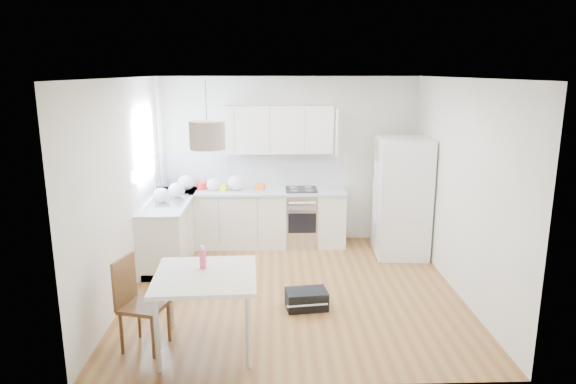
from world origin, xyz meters
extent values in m
plane|color=brown|center=(0.00, 0.00, 0.00)|extent=(4.20, 4.20, 0.00)
plane|color=white|center=(0.00, 0.00, 2.70)|extent=(4.20, 4.20, 0.00)
plane|color=beige|center=(0.00, 2.10, 1.35)|extent=(4.20, 0.00, 4.20)
plane|color=beige|center=(-2.10, 0.00, 1.35)|extent=(0.00, 4.20, 4.20)
plane|color=beige|center=(2.10, 0.00, 1.35)|extent=(0.00, 4.20, 4.20)
cube|color=#BFE0F9|center=(-2.09, 1.15, 1.75)|extent=(0.02, 1.00, 1.00)
cube|color=silver|center=(-0.60, 1.80, 0.44)|extent=(3.00, 0.60, 0.88)
cube|color=silver|center=(-1.80, 1.20, 0.44)|extent=(0.60, 1.80, 0.88)
cube|color=silver|center=(-0.60, 1.80, 0.90)|extent=(3.02, 0.64, 0.04)
cube|color=silver|center=(-1.80, 1.20, 0.90)|extent=(0.64, 1.82, 0.04)
cube|color=white|center=(-0.60, 2.09, 1.21)|extent=(3.00, 0.01, 0.58)
cube|color=white|center=(-2.09, 1.20, 1.21)|extent=(0.01, 1.80, 0.58)
cube|color=silver|center=(-0.15, 1.94, 1.88)|extent=(1.70, 0.32, 0.75)
cube|color=beige|center=(-0.94, -1.38, 0.78)|extent=(1.05, 1.05, 0.04)
cylinder|color=silver|center=(-1.35, -1.83, 0.38)|extent=(0.05, 0.05, 0.76)
cylinder|color=silver|center=(-0.50, -1.79, 0.38)|extent=(0.05, 0.05, 0.76)
cylinder|color=silver|center=(-1.39, -0.98, 0.38)|extent=(0.05, 0.05, 0.76)
cylinder|color=silver|center=(-0.53, -0.94, 0.38)|extent=(0.05, 0.05, 0.76)
cylinder|color=#EB416D|center=(-0.98, -1.22, 0.92)|extent=(0.09, 0.09, 0.24)
cube|color=black|center=(0.14, -0.53, 0.11)|extent=(0.52, 0.38, 0.22)
cylinder|color=#BCAC90|center=(-0.89, -1.27, 2.18)|extent=(0.44, 0.44, 0.27)
ellipsoid|color=white|center=(-1.65, 1.84, 1.04)|extent=(0.27, 0.23, 0.24)
ellipsoid|color=white|center=(-1.20, 1.77, 1.02)|extent=(0.23, 0.19, 0.20)
ellipsoid|color=white|center=(-0.84, 1.80, 1.04)|extent=(0.27, 0.23, 0.24)
ellipsoid|color=white|center=(-1.71, 1.36, 1.03)|extent=(0.25, 0.21, 0.22)
ellipsoid|color=white|center=(-1.87, 1.05, 1.03)|extent=(0.24, 0.20, 0.22)
cube|color=#E45A14|center=(-0.46, 1.83, 0.97)|extent=(0.16, 0.12, 0.10)
cube|color=yellow|center=(-1.06, 1.77, 0.97)|extent=(0.18, 0.15, 0.11)
cube|color=red|center=(-1.38, 1.88, 0.98)|extent=(0.19, 0.19, 0.11)
camera|label=1|loc=(-0.26, -6.21, 2.78)|focal=32.00mm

